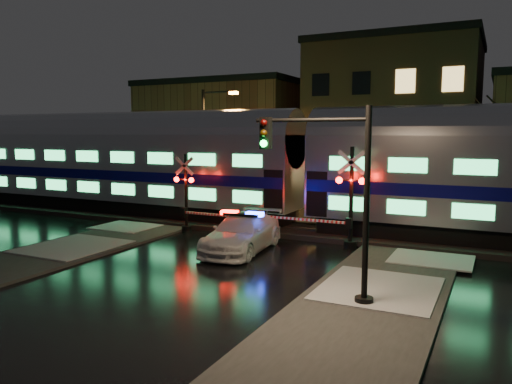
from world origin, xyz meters
TOP-DOWN VIEW (x-y plane):
  - ground at (0.00, 0.00)m, footprint 120.00×120.00m
  - ballast at (0.00, 5.00)m, footprint 90.00×4.20m
  - sidewalk_left at (-6.50, -6.00)m, footprint 4.00×20.00m
  - sidewalk_right at (6.50, -6.00)m, footprint 4.00×20.00m
  - building_left at (-13.00, 22.00)m, footprint 14.00×10.00m
  - building_mid at (2.00, 22.50)m, footprint 12.00×11.00m
  - train at (1.04, 5.00)m, footprint 51.00×3.12m
  - police_car at (0.10, -0.04)m, footprint 2.59×5.43m
  - crossing_signal_right at (3.72, 2.31)m, footprint 6.18×0.67m
  - crossing_signal_left at (-3.99, 2.30)m, footprint 5.51×0.64m
  - traffic_light at (5.50, -4.52)m, footprint 3.69×0.68m
  - streetlight at (-7.17, 9.00)m, footprint 2.56×0.27m

SIDE VIEW (x-z plane):
  - ground at x=0.00m, z-range 0.00..0.00m
  - sidewalk_left at x=-6.50m, z-range 0.00..0.12m
  - sidewalk_right at x=6.50m, z-range 0.00..0.12m
  - ballast at x=0.00m, z-range 0.00..0.24m
  - police_car at x=0.10m, z-range -0.08..1.62m
  - crossing_signal_left at x=-3.99m, z-range -0.34..3.56m
  - crossing_signal_right at x=3.72m, z-range -0.37..4.00m
  - traffic_light at x=5.50m, z-range 0.18..5.89m
  - train at x=1.04m, z-range 0.42..6.35m
  - streetlight at x=-7.17m, z-range 0.59..8.24m
  - building_left at x=-13.00m, z-range 0.00..9.00m
  - building_mid at x=2.00m, z-range 0.00..11.50m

